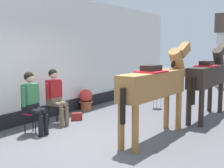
% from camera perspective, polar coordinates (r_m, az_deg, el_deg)
% --- Properties ---
extents(ground_plane, '(40.00, 40.00, 0.00)m').
position_cam_1_polar(ground_plane, '(8.84, 8.58, -5.74)').
color(ground_plane, '#56565B').
extents(pub_facade_wall, '(0.34, 14.00, 3.40)m').
position_cam_1_polar(pub_facade_wall, '(8.80, -10.79, 4.28)').
color(pub_facade_wall, white).
rests_on(pub_facade_wall, ground_plane).
extents(seated_visitor_near, '(0.61, 0.49, 1.39)m').
position_cam_1_polar(seated_visitor_near, '(6.97, -14.72, -2.83)').
color(seated_visitor_near, red).
rests_on(seated_visitor_near, ground_plane).
extents(seated_visitor_far, '(0.61, 0.49, 1.39)m').
position_cam_1_polar(seated_visitor_far, '(7.70, -10.57, -1.79)').
color(seated_visitor_far, black).
rests_on(seated_visitor_far, ground_plane).
extents(saddled_horse_near, '(0.55, 3.00, 2.06)m').
position_cam_1_polar(saddled_horse_near, '(6.47, 8.30, 0.02)').
color(saddled_horse_near, '#9E6B38').
rests_on(saddled_horse_near, ground_plane).
extents(saddled_horse_far, '(0.50, 3.00, 2.06)m').
position_cam_1_polar(saddled_horse_far, '(8.67, 17.60, 1.52)').
color(saddled_horse_far, '#2D231E').
rests_on(saddled_horse_far, ground_plane).
extents(flower_planter_farthest, '(0.43, 0.43, 0.64)m').
position_cam_1_polar(flower_planter_farthest, '(9.37, -4.93, -2.87)').
color(flower_planter_farthest, '#A85638').
rests_on(flower_planter_farthest, ground_plane).
extents(spare_stool_white, '(0.32, 0.32, 0.46)m').
position_cam_1_polar(spare_stool_white, '(9.67, 8.47, -2.21)').
color(spare_stool_white, white).
rests_on(spare_stool_white, ground_plane).
extents(satchel_bag, '(0.28, 0.29, 0.20)m').
position_cam_1_polar(satchel_bag, '(8.14, -6.64, -6.09)').
color(satchel_bag, maroon).
rests_on(satchel_bag, ground_plane).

